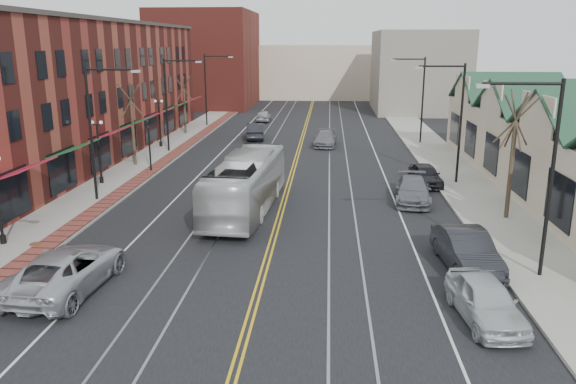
# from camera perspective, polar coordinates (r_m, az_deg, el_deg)

# --- Properties ---
(ground) EXTENTS (160.00, 160.00, 0.00)m
(ground) POSITION_cam_1_polar(r_m,az_deg,el_deg) (19.02, -4.56, -14.95)
(ground) COLOR black
(ground) RESTS_ON ground
(sidewalk_left) EXTENTS (4.00, 120.00, 0.15)m
(sidewalk_left) POSITION_cam_1_polar(r_m,az_deg,el_deg) (40.24, -17.33, 0.78)
(sidewalk_left) COLOR gray
(sidewalk_left) RESTS_ON ground
(sidewalk_right) EXTENTS (4.00, 120.00, 0.15)m
(sidewalk_right) POSITION_cam_1_polar(r_m,az_deg,el_deg) (38.63, 18.03, 0.14)
(sidewalk_right) COLOR gray
(sidewalk_right) RESTS_ON ground
(building_left) EXTENTS (10.00, 50.00, 11.00)m
(building_left) POSITION_cam_1_polar(r_m,az_deg,el_deg) (48.55, -22.65, 9.15)
(building_left) COLOR maroon
(building_left) RESTS_ON ground
(building_right) EXTENTS (8.00, 36.00, 4.60)m
(building_right) POSITION_cam_1_polar(r_m,az_deg,el_deg) (40.04, 26.66, 3.06)
(building_right) COLOR beige
(building_right) RESTS_ON ground
(backdrop_left) EXTENTS (14.00, 18.00, 14.00)m
(backdrop_left) POSITION_cam_1_polar(r_m,az_deg,el_deg) (88.31, -8.26, 13.22)
(backdrop_left) COLOR maroon
(backdrop_left) RESTS_ON ground
(backdrop_mid) EXTENTS (22.00, 14.00, 9.00)m
(backdrop_mid) POSITION_cam_1_polar(r_m,az_deg,el_deg) (101.44, 2.71, 12.15)
(backdrop_mid) COLOR beige
(backdrop_mid) RESTS_ON ground
(backdrop_right) EXTENTS (12.00, 16.00, 11.00)m
(backdrop_right) POSITION_cam_1_polar(r_m,az_deg,el_deg) (82.31, 13.06, 11.83)
(backdrop_right) COLOR slate
(backdrop_right) RESTS_ON ground
(streetlight_l_1) EXTENTS (3.33, 0.25, 8.00)m
(streetlight_l_1) POSITION_cam_1_polar(r_m,az_deg,el_deg) (35.34, -18.83, 6.95)
(streetlight_l_1) COLOR black
(streetlight_l_1) RESTS_ON sidewalk_left
(streetlight_l_2) EXTENTS (3.33, 0.25, 8.00)m
(streetlight_l_2) POSITION_cam_1_polar(r_m,az_deg,el_deg) (50.38, -11.81, 9.60)
(streetlight_l_2) COLOR black
(streetlight_l_2) RESTS_ON sidewalk_left
(streetlight_l_3) EXTENTS (3.33, 0.25, 8.00)m
(streetlight_l_3) POSITION_cam_1_polar(r_m,az_deg,el_deg) (65.87, -8.00, 10.96)
(streetlight_l_3) COLOR black
(streetlight_l_3) RESTS_ON sidewalk_left
(streetlight_r_0) EXTENTS (3.33, 0.25, 8.00)m
(streetlight_r_0) POSITION_cam_1_polar(r_m,az_deg,el_deg) (24.22, 24.39, 3.05)
(streetlight_r_0) COLOR black
(streetlight_r_0) RESTS_ON sidewalk_right
(streetlight_r_1) EXTENTS (3.33, 0.25, 8.00)m
(streetlight_r_1) POSITION_cam_1_polar(r_m,az_deg,el_deg) (39.44, 16.58, 7.89)
(streetlight_r_1) COLOR black
(streetlight_r_1) RESTS_ON sidewalk_right
(streetlight_r_2) EXTENTS (3.33, 0.25, 8.00)m
(streetlight_r_2) POSITION_cam_1_polar(r_m,az_deg,el_deg) (55.10, 13.10, 9.97)
(streetlight_r_2) COLOR black
(streetlight_r_2) RESTS_ON sidewalk_right
(lamppost_l_2) EXTENTS (0.84, 0.28, 4.27)m
(lamppost_l_2) POSITION_cam_1_polar(r_m,az_deg,el_deg) (40.10, -18.63, 3.74)
(lamppost_l_2) COLOR black
(lamppost_l_2) RESTS_ON sidewalk_left
(lamppost_l_3) EXTENTS (0.84, 0.28, 4.27)m
(lamppost_l_3) POSITION_cam_1_polar(r_m,az_deg,el_deg) (53.10, -12.90, 6.73)
(lamppost_l_3) COLOR black
(lamppost_l_3) RESTS_ON sidewalk_left
(tree_left_near) EXTENTS (1.78, 1.37, 6.48)m
(tree_left_near) POSITION_cam_1_polar(r_m,az_deg,el_deg) (45.30, -15.54, 6.88)
(tree_left_near) COLOR #382B21
(tree_left_near) RESTS_ON sidewalk_left
(tree_left_far) EXTENTS (1.66, 1.28, 6.02)m
(tree_left_far) POSITION_cam_1_polar(r_m,az_deg,el_deg) (60.53, -10.49, 8.85)
(tree_left_far) COLOR #382B21
(tree_left_far) RESTS_ON sidewalk_left
(tree_right_mid) EXTENTS (1.90, 1.46, 6.93)m
(tree_right_mid) POSITION_cam_1_polar(r_m,az_deg,el_deg) (32.35, 21.86, 3.71)
(tree_right_mid) COLOR #382B21
(tree_right_mid) RESTS_ON sidewalk_right
(manhole_far) EXTENTS (0.60, 0.60, 0.02)m
(manhole_far) POSITION_cam_1_polar(r_m,az_deg,el_deg) (29.46, -24.24, -4.83)
(manhole_far) COLOR #592D19
(manhole_far) RESTS_ON sidewalk_left
(traffic_signal) EXTENTS (0.18, 0.15, 3.80)m
(traffic_signal) POSITION_cam_1_polar(r_m,az_deg,el_deg) (43.00, -13.91, 5.00)
(traffic_signal) COLOR black
(traffic_signal) RESTS_ON sidewalk_left
(transit_bus) EXTENTS (3.55, 11.79, 3.24)m
(transit_bus) POSITION_cam_1_polar(r_m,az_deg,el_deg) (32.25, -4.26, 0.84)
(transit_bus) COLOR silver
(transit_bus) RESTS_ON ground
(parked_suv) EXTENTS (3.25, 6.30, 1.70)m
(parked_suv) POSITION_cam_1_polar(r_m,az_deg,el_deg) (23.84, -21.56, -7.34)
(parked_suv) COLOR #B6B7BE
(parked_suv) RESTS_ON ground
(parked_car_a) EXTENTS (2.31, 4.67, 1.53)m
(parked_car_a) POSITION_cam_1_polar(r_m,az_deg,el_deg) (21.08, 19.42, -10.33)
(parked_car_a) COLOR silver
(parked_car_a) RESTS_ON ground
(parked_car_b) EXTENTS (2.28, 5.27, 1.69)m
(parked_car_b) POSITION_cam_1_polar(r_m,az_deg,el_deg) (25.37, 17.66, -5.65)
(parked_car_b) COLOR #232329
(parked_car_b) RESTS_ON ground
(parked_car_c) EXTENTS (2.60, 5.28, 1.48)m
(parked_car_c) POSITION_cam_1_polar(r_m,az_deg,el_deg) (35.04, 12.55, 0.18)
(parked_car_c) COLOR slate
(parked_car_c) RESTS_ON ground
(parked_car_d) EXTENTS (2.11, 4.42, 1.46)m
(parked_car_d) POSITION_cam_1_polar(r_m,az_deg,el_deg) (39.38, 13.77, 1.71)
(parked_car_d) COLOR black
(parked_car_d) RESTS_ON ground
(distant_car_left) EXTENTS (2.28, 5.01, 1.60)m
(distant_car_left) POSITION_cam_1_polar(r_m,az_deg,el_deg) (56.93, -3.35, 6.19)
(distant_car_left) COLOR black
(distant_car_left) RESTS_ON ground
(distant_car_right) EXTENTS (2.27, 4.93, 1.40)m
(distant_car_right) POSITION_cam_1_polar(r_m,az_deg,el_deg) (53.08, 3.81, 5.43)
(distant_car_right) COLOR slate
(distant_car_right) RESTS_ON ground
(distant_car_far) EXTENTS (1.81, 4.22, 1.42)m
(distant_car_far) POSITION_cam_1_polar(r_m,az_deg,el_deg) (69.73, -2.50, 7.74)
(distant_car_far) COLOR #A1A3A7
(distant_car_far) RESTS_ON ground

